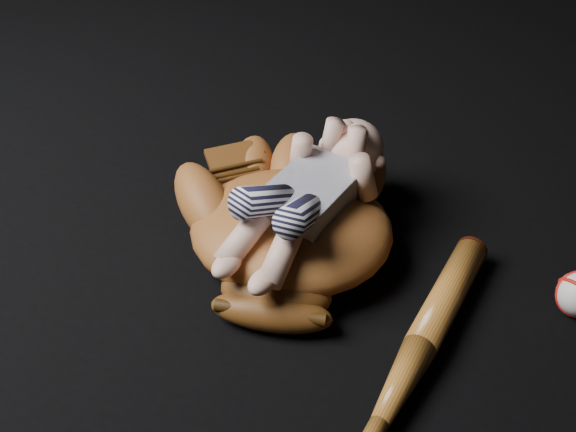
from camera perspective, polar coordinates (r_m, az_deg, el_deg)
The scene contains 3 objects.
baseball_glove at distance 1.10m, azimuth 0.27°, elevation -0.41°, with size 0.39×0.44×0.14m, color brown, non-canonical shape.
newborn_baby at distance 1.06m, azimuth 1.09°, elevation 1.72°, with size 0.17×0.38×0.15m, color #D7A28A, non-canonical shape.
baseball_bat at distance 0.98m, azimuth 9.76°, elevation -11.31°, with size 0.05×0.50×0.05m, color #9E5B1E, non-canonical shape.
Camera 1 is at (0.30, -0.78, 0.76)m, focal length 45.00 mm.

